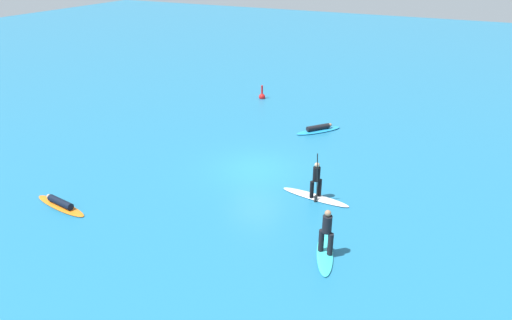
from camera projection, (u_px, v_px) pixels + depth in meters
name	position (u px, v px, depth m)	size (l,w,h in m)	color
ground_plane	(256.00, 169.00, 23.09)	(120.00, 120.00, 0.00)	#1E6B93
surfer_on_teal_board	(326.00, 242.00, 16.48)	(1.42, 2.70, 1.85)	#33C6CC
surfer_on_orange_board	(60.00, 204.00, 19.71)	(3.13, 1.01, 0.38)	orange
surfer_on_white_board	(316.00, 189.00, 20.25)	(3.22, 0.88, 2.34)	white
surfer_on_blue_board	(319.00, 129.00, 27.75)	(2.47, 2.80, 0.41)	#1E8CD1
marker_buoy	(262.00, 96.00, 33.75)	(0.47, 0.47, 1.08)	red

